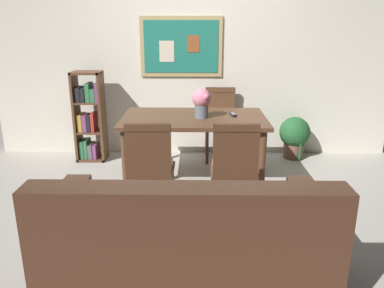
{
  "coord_description": "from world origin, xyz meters",
  "views": [
    {
      "loc": [
        0.06,
        -3.38,
        1.68
      ],
      "look_at": [
        0.02,
        -0.09,
        0.65
      ],
      "focal_mm": 35.81,
      "sensor_mm": 36.0,
      "label": 1
    }
  ],
  "objects_px": {
    "dining_table": "(194,125)",
    "bookshelf": "(89,118)",
    "dining_chair_near_right": "(234,163)",
    "leather_couch": "(186,246)",
    "tv_remote": "(233,114)",
    "flower_vase": "(202,101)",
    "potted_ivy": "(294,135)",
    "dining_chair_far_right": "(220,118)",
    "dining_chair_near_left": "(150,163)"
  },
  "relations": [
    {
      "from": "flower_vase",
      "to": "leather_couch",
      "type": "bearing_deg",
      "value": -93.68
    },
    {
      "from": "dining_table",
      "to": "flower_vase",
      "type": "distance_m",
      "value": 0.28
    },
    {
      "from": "dining_chair_far_right",
      "to": "potted_ivy",
      "type": "distance_m",
      "value": 1.0
    },
    {
      "from": "dining_chair_far_right",
      "to": "leather_couch",
      "type": "xyz_separation_m",
      "value": [
        -0.36,
        -2.62,
        -0.23
      ]
    },
    {
      "from": "dining_chair_far_right",
      "to": "dining_chair_near_left",
      "type": "relative_size",
      "value": 1.0
    },
    {
      "from": "dining_table",
      "to": "dining_chair_near_right",
      "type": "distance_m",
      "value": 0.93
    },
    {
      "from": "dining_chair_far_right",
      "to": "dining_chair_near_left",
      "type": "bearing_deg",
      "value": -112.77
    },
    {
      "from": "dining_table",
      "to": "leather_couch",
      "type": "relative_size",
      "value": 0.84
    },
    {
      "from": "leather_couch",
      "to": "bookshelf",
      "type": "relative_size",
      "value": 1.59
    },
    {
      "from": "dining_chair_near_right",
      "to": "potted_ivy",
      "type": "relative_size",
      "value": 1.46
    },
    {
      "from": "dining_chair_near_right",
      "to": "bookshelf",
      "type": "height_order",
      "value": "bookshelf"
    },
    {
      "from": "bookshelf",
      "to": "flower_vase",
      "type": "relative_size",
      "value": 3.71
    },
    {
      "from": "dining_chair_far_right",
      "to": "leather_couch",
      "type": "bearing_deg",
      "value": -97.91
    },
    {
      "from": "dining_chair_far_right",
      "to": "dining_table",
      "type": "bearing_deg",
      "value": -111.89
    },
    {
      "from": "leather_couch",
      "to": "bookshelf",
      "type": "distance_m",
      "value": 2.85
    },
    {
      "from": "dining_table",
      "to": "bookshelf",
      "type": "xyz_separation_m",
      "value": [
        -1.33,
        0.73,
        -0.1
      ]
    },
    {
      "from": "bookshelf",
      "to": "dining_chair_near_left",
      "type": "bearing_deg",
      "value": -58.82
    },
    {
      "from": "dining_table",
      "to": "flower_vase",
      "type": "height_order",
      "value": "flower_vase"
    },
    {
      "from": "dining_table",
      "to": "dining_chair_far_right",
      "type": "height_order",
      "value": "dining_chair_far_right"
    },
    {
      "from": "potted_ivy",
      "to": "flower_vase",
      "type": "height_order",
      "value": "flower_vase"
    },
    {
      "from": "dining_chair_near_left",
      "to": "potted_ivy",
      "type": "xyz_separation_m",
      "value": [
        1.67,
        1.68,
        -0.23
      ]
    },
    {
      "from": "leather_couch",
      "to": "potted_ivy",
      "type": "bearing_deg",
      "value": 63.08
    },
    {
      "from": "leather_couch",
      "to": "bookshelf",
      "type": "bearing_deg",
      "value": 117.13
    },
    {
      "from": "dining_chair_near_right",
      "to": "tv_remote",
      "type": "distance_m",
      "value": 0.94
    },
    {
      "from": "dining_chair_near_right",
      "to": "dining_chair_far_right",
      "type": "bearing_deg",
      "value": 90.89
    },
    {
      "from": "dining_chair_far_right",
      "to": "potted_ivy",
      "type": "height_order",
      "value": "dining_chair_far_right"
    },
    {
      "from": "potted_ivy",
      "to": "tv_remote",
      "type": "relative_size",
      "value": 3.85
    },
    {
      "from": "tv_remote",
      "to": "dining_table",
      "type": "bearing_deg",
      "value": -170.66
    },
    {
      "from": "bookshelf",
      "to": "tv_remote",
      "type": "relative_size",
      "value": 7.02
    },
    {
      "from": "leather_couch",
      "to": "tv_remote",
      "type": "xyz_separation_m",
      "value": [
        0.45,
        1.86,
        0.44
      ]
    },
    {
      "from": "potted_ivy",
      "to": "dining_table",
      "type": "bearing_deg",
      "value": -147.48
    },
    {
      "from": "dining_chair_far_right",
      "to": "bookshelf",
      "type": "height_order",
      "value": "bookshelf"
    },
    {
      "from": "dining_chair_near_right",
      "to": "leather_couch",
      "type": "bearing_deg",
      "value": -112.39
    },
    {
      "from": "dining_chair_near_right",
      "to": "potted_ivy",
      "type": "height_order",
      "value": "dining_chair_near_right"
    },
    {
      "from": "leather_couch",
      "to": "bookshelf",
      "type": "xyz_separation_m",
      "value": [
        -1.29,
        2.53,
        0.24
      ]
    },
    {
      "from": "dining_chair_far_right",
      "to": "leather_couch",
      "type": "distance_m",
      "value": 2.65
    },
    {
      "from": "dining_chair_near_right",
      "to": "leather_couch",
      "type": "height_order",
      "value": "dining_chair_near_right"
    },
    {
      "from": "dining_chair_near_right",
      "to": "tv_remote",
      "type": "relative_size",
      "value": 5.64
    },
    {
      "from": "flower_vase",
      "to": "potted_ivy",
      "type": "bearing_deg",
      "value": 35.41
    },
    {
      "from": "flower_vase",
      "to": "dining_chair_near_right",
      "type": "bearing_deg",
      "value": -71.16
    },
    {
      "from": "bookshelf",
      "to": "potted_ivy",
      "type": "height_order",
      "value": "bookshelf"
    },
    {
      "from": "dining_table",
      "to": "bookshelf",
      "type": "bearing_deg",
      "value": 151.08
    },
    {
      "from": "dining_chair_far_right",
      "to": "dining_chair_near_right",
      "type": "relative_size",
      "value": 1.0
    },
    {
      "from": "bookshelf",
      "to": "flower_vase",
      "type": "xyz_separation_m",
      "value": [
        1.41,
        -0.77,
        0.36
      ]
    },
    {
      "from": "bookshelf",
      "to": "tv_remote",
      "type": "height_order",
      "value": "bookshelf"
    },
    {
      "from": "leather_couch",
      "to": "tv_remote",
      "type": "bearing_deg",
      "value": 76.35
    },
    {
      "from": "dining_table",
      "to": "dining_chair_far_right",
      "type": "relative_size",
      "value": 1.67
    },
    {
      "from": "dining_chair_near_left",
      "to": "dining_table",
      "type": "bearing_deg",
      "value": 66.39
    },
    {
      "from": "bookshelf",
      "to": "flower_vase",
      "type": "bearing_deg",
      "value": -28.74
    },
    {
      "from": "dining_chair_near_right",
      "to": "bookshelf",
      "type": "xyz_separation_m",
      "value": [
        -1.68,
        1.58,
        0.02
      ]
    }
  ]
}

